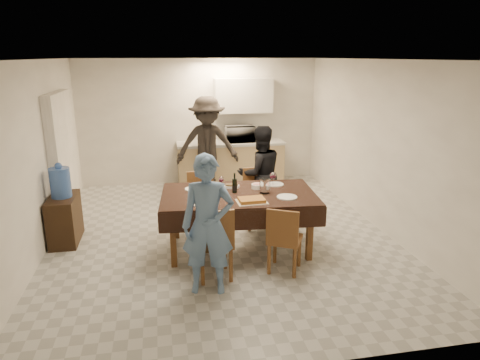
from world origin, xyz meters
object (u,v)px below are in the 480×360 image
Objects in this scene: console at (65,219)px; microwave at (240,134)px; person_near at (208,225)px; person_kitchen at (207,145)px; savoury_tart at (252,200)px; person_far at (260,174)px; water_jug at (60,183)px; dining_table at (239,196)px; wine_bottle at (235,183)px; water_pitcher at (264,186)px.

console is 1.25× the size of microwave.
person_near is 3.82m from person_kitchen.
savoury_tart is at bearing -85.94° from person_kitchen.
savoury_tart is 0.25× the size of person_far.
person_near is (1.91, -1.75, -0.09)m from water_jug.
dining_table is at bearing 104.74° from savoury_tart.
microwave reaches higher than console.
wine_bottle is 2.69m from person_kitchen.
person_near reaches higher than water_jug.
wine_bottle is at bearing 78.01° from microwave.
person_near is at bearing -131.99° from water_pitcher.
wine_bottle is 0.47× the size of microwave.
water_jug is 0.27× the size of person_far.
water_jug is at bearing 157.11° from savoury_tart.
wine_bottle is at bearing -15.13° from console.
dining_table is 1.39× the size of person_far.
person_kitchen is (-0.12, 2.74, 0.17)m from dining_table.
dining_table is 2.56m from water_jug.
wine_bottle reaches higher than savoury_tart.
dining_table is 3.26m from microwave.
person_near is at bearing 74.61° from microwave.
water_jug is 2.50m from wine_bottle.
dining_table is 0.40m from savoury_tart.
water_pitcher is 0.35× the size of microwave.
savoury_tart is at bearing -22.89° from water_jug.
dining_table is 7.85× the size of wine_bottle.
savoury_tart reaches higher than console.
console is 0.56m from water_jug.
microwave is at bearing 38.92° from water_jug.
microwave is at bearing 85.30° from water_pitcher.
console is 2.83m from savoury_tart.
person_far reaches higher than microwave.
person_near is at bearing 53.58° from person_far.
water_jug is 2.60m from person_near.
person_far is (0.55, 1.05, 0.01)m from dining_table.
wine_bottle is at bearing -88.48° from person_kitchen.
water_pitcher reaches higher than console.
person_kitchen is (-0.74, -0.45, -0.12)m from microwave.
person_near is 0.85× the size of person_kitchen.
person_far is at bearing 72.41° from person_near.
wine_bottle reaches higher than water_pitcher.
console is at bearing 157.11° from savoury_tart.
dining_table is at bearing -45.00° from wine_bottle.
dining_table is 2.75m from person_kitchen.
person_kitchen reaches higher than water_jug.
microwave is (0.67, 3.14, 0.12)m from wine_bottle.
person_far is 1.82m from person_kitchen.
dining_table is at bearing -15.92° from console.
water_jug is 3.10m from person_kitchen.
water_pitcher reaches higher than savoury_tart.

